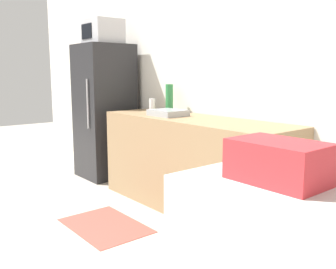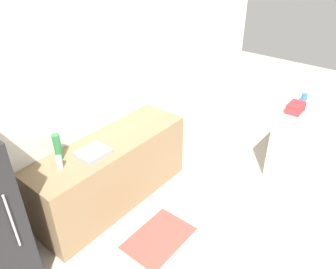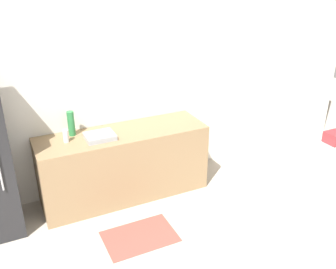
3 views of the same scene
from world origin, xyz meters
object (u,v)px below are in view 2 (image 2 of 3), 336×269
bottle_tall (58,147)px  jar (304,98)px  bottle_short (59,162)px  basket (296,108)px

bottle_tall → jar: (2.88, -1.63, 0.01)m
bottle_short → jar: 3.33m
bottle_short → bottle_tall: bearing=56.1°
basket → jar: (0.38, 0.02, -0.00)m
bottle_short → jar: jar is taller
bottle_tall → jar: size_ratio=2.65×
bottle_tall → jar: bearing=-29.5°
bottle_short → jar: (2.98, -1.48, 0.08)m
bottle_tall → basket: bearing=-33.5°
bottle_short → basket: 3.00m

